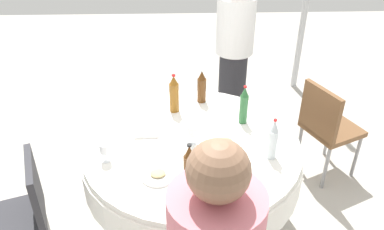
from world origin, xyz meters
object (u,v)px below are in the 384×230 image
(wine_glass_east, at_px, (192,131))
(chair_far, at_px, (326,124))
(bottle_clear_rear, at_px, (273,140))
(plate_mid, at_px, (226,143))
(plate_right, at_px, (223,186))
(bottle_amber_east, at_px, (174,94))
(bottle_brown_north, at_px, (202,87))
(bottle_brown_left, at_px, (189,164))
(plate_outer, at_px, (158,175))
(wine_glass_rear, at_px, (105,149))
(bottle_green_front, at_px, (244,106))
(dining_table, at_px, (192,160))
(person_front, at_px, (234,56))
(chair_inner, at_px, (23,211))

(wine_glass_east, xyz_separation_m, chair_far, (-1.13, -0.52, -0.32))
(bottle_clear_rear, bearing_deg, plate_mid, -26.68)
(plate_right, relative_size, chair_far, 0.27)
(bottle_amber_east, bearing_deg, bottle_brown_north, -147.85)
(bottle_brown_north, height_order, bottle_clear_rear, bottle_clear_rear)
(bottle_brown_left, bearing_deg, bottle_amber_east, -83.39)
(bottle_amber_east, bearing_deg, plate_right, 108.32)
(bottle_amber_east, height_order, plate_outer, bottle_amber_east)
(bottle_amber_east, height_order, wine_glass_east, bottle_amber_east)
(plate_mid, xyz_separation_m, chair_far, (-0.90, -0.55, -0.23))
(wine_glass_east, height_order, wine_glass_rear, wine_glass_east)
(bottle_green_front, xyz_separation_m, wine_glass_east, (0.38, 0.24, -0.04))
(dining_table, bearing_deg, bottle_green_front, -147.35)
(plate_mid, bearing_deg, plate_right, 81.83)
(wine_glass_rear, bearing_deg, bottle_clear_rear, -179.89)
(bottle_amber_east, bearing_deg, plate_outer, 82.76)
(dining_table, distance_m, wine_glass_east, 0.24)
(wine_glass_rear, height_order, plate_right, wine_glass_rear)
(bottle_green_front, relative_size, plate_right, 1.28)
(plate_outer, xyz_separation_m, plate_mid, (-0.44, -0.31, 0.00))
(bottle_brown_left, bearing_deg, wine_glass_rear, -21.41)
(bottle_brown_north, relative_size, plate_outer, 1.34)
(bottle_green_front, distance_m, wine_glass_rear, 1.02)
(plate_right, height_order, person_front, person_front)
(bottle_brown_north, height_order, chair_inner, bottle_brown_north)
(chair_far, bearing_deg, bottle_clear_rear, -67.00)
(bottle_green_front, xyz_separation_m, bottle_clear_rear, (-0.12, 0.41, -0.00))
(bottle_brown_left, bearing_deg, dining_table, -94.24)
(wine_glass_east, relative_size, plate_outer, 0.65)
(wine_glass_east, height_order, person_front, person_front)
(bottle_brown_left, bearing_deg, plate_mid, -126.27)
(plate_mid, bearing_deg, wine_glass_rear, 10.23)
(wine_glass_rear, relative_size, chair_far, 0.15)
(bottle_clear_rear, xyz_separation_m, chair_inner, (1.56, 0.20, -0.36))
(person_front, bearing_deg, dining_table, -90.00)
(wine_glass_rear, relative_size, plate_outer, 0.63)
(bottle_brown_north, relative_size, plate_mid, 1.27)
(bottle_brown_left, height_order, wine_glass_rear, bottle_brown_left)
(bottle_brown_left, relative_size, bottle_clear_rear, 0.93)
(plate_right, xyz_separation_m, plate_outer, (0.38, -0.11, 0.00))
(bottle_amber_east, bearing_deg, bottle_green_front, 160.64)
(bottle_clear_rear, height_order, chair_inner, bottle_clear_rear)
(bottle_clear_rear, bearing_deg, bottle_brown_north, -60.58)
(bottle_brown_left, bearing_deg, chair_inner, -0.13)
(dining_table, height_order, plate_outer, plate_outer)
(bottle_brown_left, height_order, chair_far, bottle_brown_left)
(dining_table, relative_size, plate_right, 6.43)
(bottle_clear_rear, height_order, plate_mid, bottle_clear_rear)
(bottle_brown_left, xyz_separation_m, bottle_amber_east, (0.09, -0.79, 0.02))
(bottle_brown_left, relative_size, plate_mid, 1.23)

